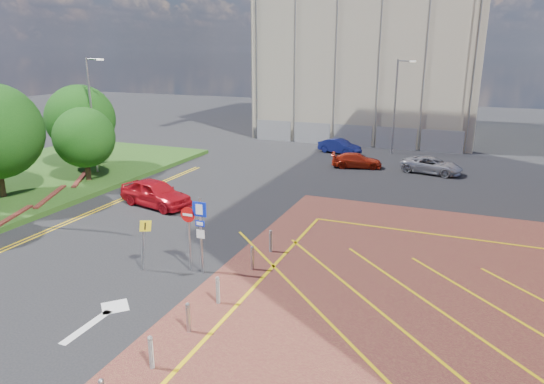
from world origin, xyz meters
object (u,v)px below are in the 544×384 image
Objects in this scene: tree_c at (84,138)px; lamp_back at (396,103)px; tree_d at (81,119)px; lamp_left_far at (92,111)px; car_red_left at (156,193)px; car_blue_back at (339,146)px; warning_sign at (144,239)px; car_silver_back at (432,165)px; car_red_back at (357,160)px; sign_cluster at (196,227)px.

lamp_back reaches higher than tree_c.
lamp_left_far is (2.08, -1.00, 0.79)m from tree_d.
car_blue_back is (6.17, 18.58, -0.16)m from car_red_left.
warning_sign is 23.67m from car_silver_back.
car_red_back is (2.57, -4.66, -0.07)m from car_blue_back.
car_blue_back is at bearing 86.78° from warning_sign.
sign_cluster is (13.80, -9.02, -1.24)m from tree_c.
lamp_back is at bearing -48.79° from car_blue_back.
lamp_back is at bearing 43.09° from car_silver_back.
car_red_left is 1.20× the size of car_red_back.
car_red_back is 5.53m from car_silver_back.
tree_d is 2.44m from lamp_left_far.
car_red_back is (15.79, 11.61, -2.64)m from tree_c.
car_red_back is (4.03, 21.34, -0.87)m from warning_sign.
sign_cluster is 1.42× the size of warning_sign.
warning_sign reaches higher than car_blue_back.
lamp_left_far is 1.00× the size of lamp_back.
car_red_left is 19.57m from car_blue_back.
sign_cluster is (14.72, -11.02, -2.71)m from lamp_left_far.
lamp_back is (18.50, 16.00, -0.30)m from lamp_left_far.
car_red_left is at bearing 146.47° from car_silver_back.
tree_d is 1.58× the size of car_red_back.
car_red_back is 0.88× the size of car_silver_back.
tree_c is at bearing 130.77° from car_silver_back.
sign_cluster is 2.22m from warning_sign.
lamp_back is 7.65m from car_red_back.
tree_d reaches higher than car_red_left.
warning_sign is 0.59× the size of car_red_back.
sign_cluster reaches higher than car_silver_back.
lamp_back reaches higher than car_blue_back.
car_blue_back is at bearing 14.91° from car_red_back.
car_silver_back is at bearing 70.24° from sign_cluster.
lamp_left_far is 1.84× the size of car_silver_back.
car_red_left is (-4.71, 7.43, -0.64)m from warning_sign.
lamp_back reaches higher than car_red_back.
car_red_left is 20.14m from car_silver_back.
lamp_left_far is 24.46m from lamp_back.
tree_c is 0.61× the size of lamp_back.
tree_d is at bearing 139.22° from warning_sign.
car_red_left is at bearing -28.35° from lamp_left_far.
warning_sign reaches higher than car_silver_back.
warning_sign is at bearing -134.74° from car_red_left.
car_blue_back reaches higher than car_silver_back.
warning_sign is (-5.82, -27.73, -2.93)m from lamp_back.
lamp_back is at bearing 40.86° from lamp_left_far.
sign_cluster is 0.69× the size of car_red_left.
car_blue_back is 9.19m from car_silver_back.
car_blue_back is (13.22, 16.28, -2.56)m from tree_c.
sign_cluster reaches higher than warning_sign.
tree_d is (-3.00, 3.00, 0.68)m from tree_c.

